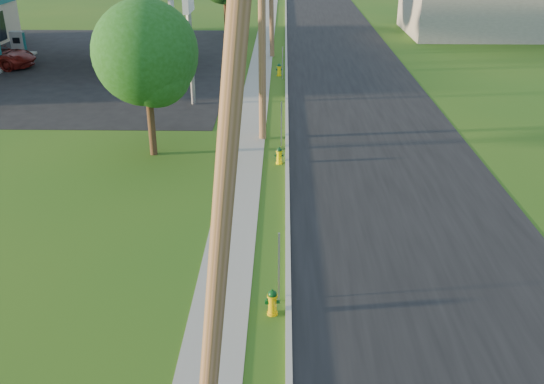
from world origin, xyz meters
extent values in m
cube|color=black|center=(4.50, 10.00, 0.01)|extent=(8.00, 120.00, 0.02)
cube|color=#A3A195|center=(0.50, 10.00, 0.07)|extent=(0.15, 120.00, 0.15)
cube|color=gray|center=(-1.25, 10.00, 0.01)|extent=(1.50, 120.00, 0.03)
cube|color=black|center=(-16.00, 32.00, 0.01)|extent=(26.00, 28.00, 0.02)
cylinder|color=brown|center=(-0.60, -1.00, 4.75)|extent=(1.31, 0.32, 9.48)
cylinder|color=brown|center=(-0.60, 17.00, 4.90)|extent=(0.32, 0.32, 9.80)
cube|color=gray|center=(0.25, 4.20, 1.00)|extent=(0.05, 0.04, 2.00)
cube|color=gray|center=(0.25, 16.00, 1.00)|extent=(0.05, 0.04, 2.00)
cube|color=gray|center=(0.25, 28.20, 1.00)|extent=(0.05, 0.04, 2.00)
cylinder|color=silver|center=(-6.50, 28.70, 2.75)|extent=(0.36, 0.36, 5.50)
cylinder|color=silver|center=(-6.50, 35.30, 2.75)|extent=(0.36, 0.36, 5.50)
cube|color=#A3A195|center=(-9.50, 30.00, 0.09)|extent=(1.20, 3.20, 0.18)
cube|color=#9EA0A3|center=(-9.50, 30.00, 1.05)|extent=(0.90, 0.50, 1.70)
cube|color=#095C62|center=(-9.50, 30.00, 1.05)|extent=(0.94, 0.40, 1.50)
cube|color=black|center=(-9.50, 29.73, 1.30)|extent=(0.50, 0.02, 0.40)
cube|color=#A3A195|center=(-18.50, 34.00, 0.09)|extent=(1.20, 3.20, 0.18)
cube|color=#9EA0A3|center=(-18.50, 34.00, 1.05)|extent=(0.90, 0.50, 1.70)
cube|color=#095C62|center=(-18.50, 34.00, 1.05)|extent=(0.94, 0.40, 1.50)
cube|color=black|center=(-18.50, 33.73, 1.30)|extent=(0.50, 0.02, 0.40)
cube|color=#A3A195|center=(-9.50, 34.00, 0.09)|extent=(1.20, 3.20, 0.18)
cube|color=#9EA0A3|center=(-9.50, 34.00, 1.05)|extent=(0.90, 0.50, 1.70)
cube|color=#095C62|center=(-9.50, 34.00, 1.05)|extent=(0.94, 0.40, 1.50)
cube|color=black|center=(-9.50, 33.73, 1.30)|extent=(0.50, 0.02, 0.40)
cylinder|color=gray|center=(-4.50, 22.50, 2.50)|extent=(0.24, 0.24, 5.00)
cube|color=gray|center=(18.00, 45.00, 2.00)|extent=(14.00, 10.00, 4.00)
cylinder|color=#342514|center=(-5.14, 14.91, 1.64)|extent=(0.30, 0.30, 3.29)
sphere|color=#174A10|center=(-5.14, 14.91, 4.27)|extent=(4.21, 4.21, 4.21)
sphere|color=#174A10|center=(-4.74, 14.61, 3.62)|extent=(2.89, 2.89, 2.89)
cylinder|color=#342514|center=(-4.60, 43.52, 1.95)|extent=(0.30, 0.30, 3.90)
cylinder|color=#DEAC05|center=(0.10, 3.61, 0.03)|extent=(0.27, 0.27, 0.06)
cylinder|color=#DEAC05|center=(0.10, 3.61, 0.29)|extent=(0.21, 0.21, 0.58)
cylinder|color=#DEAC05|center=(0.10, 3.61, 0.55)|extent=(0.27, 0.27, 0.04)
sphere|color=#073910|center=(0.10, 3.61, 0.58)|extent=(0.22, 0.22, 0.22)
cylinder|color=#073910|center=(0.10, 3.61, 0.70)|extent=(0.05, 0.05, 0.06)
cylinder|color=#073910|center=(0.09, 3.48, 0.37)|extent=(0.11, 0.12, 0.11)
cylinder|color=#073910|center=(-0.04, 3.62, 0.37)|extent=(0.10, 0.09, 0.09)
cylinder|color=#073910|center=(0.23, 3.61, 0.37)|extent=(0.10, 0.09, 0.09)
cylinder|color=#FFDF00|center=(0.17, 13.92, 0.03)|extent=(0.27, 0.27, 0.06)
cylinder|color=#FFDF00|center=(0.17, 13.92, 0.29)|extent=(0.21, 0.21, 0.58)
cylinder|color=#FFDF00|center=(0.17, 13.92, 0.54)|extent=(0.27, 0.27, 0.04)
sphere|color=#0D3315|center=(0.17, 13.92, 0.58)|extent=(0.22, 0.22, 0.22)
cylinder|color=#0D3315|center=(0.17, 13.92, 0.69)|extent=(0.05, 0.05, 0.06)
cylinder|color=#0D3315|center=(0.15, 13.79, 0.36)|extent=(0.12, 0.13, 0.11)
cylinder|color=#0D3315|center=(0.04, 13.94, 0.36)|extent=(0.11, 0.10, 0.09)
cylinder|color=#0D3315|center=(0.31, 13.90, 0.36)|extent=(0.11, 0.10, 0.09)
cylinder|color=yellow|center=(0.03, 29.07, 0.03)|extent=(0.30, 0.30, 0.06)
cylinder|color=yellow|center=(0.03, 29.07, 0.32)|extent=(0.23, 0.23, 0.64)
cylinder|color=yellow|center=(0.03, 29.07, 0.59)|extent=(0.30, 0.30, 0.04)
sphere|color=#073C21|center=(0.03, 29.07, 0.64)|extent=(0.24, 0.24, 0.24)
cylinder|color=#073C21|center=(0.03, 29.07, 0.76)|extent=(0.05, 0.05, 0.06)
cylinder|color=#073C21|center=(0.04, 28.92, 0.40)|extent=(0.12, 0.13, 0.12)
cylinder|color=#073C21|center=(-0.11, 29.06, 0.40)|extent=(0.11, 0.10, 0.10)
cylinder|color=#073C21|center=(0.18, 29.08, 0.40)|extent=(0.11, 0.10, 0.10)
imported|color=#ABADB2|center=(-8.63, 32.23, 0.80)|extent=(5.01, 2.94, 1.60)
camera|label=1|loc=(0.34, -9.03, 9.10)|focal=40.00mm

